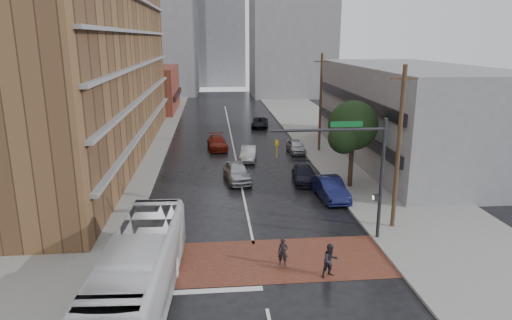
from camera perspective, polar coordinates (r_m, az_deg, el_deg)
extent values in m
plane|color=black|center=(24.35, 0.23, -13.01)|extent=(160.00, 160.00, 0.00)
cube|color=brown|center=(24.78, 0.12, -12.45)|extent=(14.00, 5.00, 0.02)
cube|color=gray|center=(48.67, -16.40, 0.87)|extent=(9.00, 90.00, 0.15)
cube|color=gray|center=(49.67, 10.63, 1.51)|extent=(9.00, 90.00, 0.15)
cube|color=brown|center=(46.99, -21.06, 17.17)|extent=(10.00, 44.00, 28.00)
cube|color=maroon|center=(76.45, -13.00, 8.65)|extent=(8.00, 16.00, 7.00)
cube|color=gray|center=(45.93, 18.64, 5.52)|extent=(11.00, 26.00, 9.00)
cube|color=gray|center=(100.20, -12.85, 17.24)|extent=(18.00, 16.00, 32.00)
cube|color=gray|center=(95.01, 4.57, 18.90)|extent=(16.00, 14.00, 36.00)
cube|color=gray|center=(116.42, -4.58, 15.21)|extent=(12.00, 10.00, 24.00)
cylinder|color=#332319|center=(36.30, 11.78, -0.40)|extent=(0.36, 0.36, 4.00)
sphere|color=black|center=(35.64, 12.04, 4.26)|extent=(3.80, 3.80, 3.80)
sphere|color=black|center=(34.78, 10.94, 2.71)|extent=(2.40, 2.40, 2.40)
sphere|color=black|center=(36.74, 12.81, 3.58)|extent=(2.60, 2.60, 2.60)
cylinder|color=#2D2D33|center=(26.86, 15.40, -2.52)|extent=(0.20, 0.20, 7.20)
cylinder|color=#2D2D33|center=(25.16, 9.03, 3.74)|extent=(6.40, 0.16, 0.16)
imported|color=gold|center=(24.83, 2.66, 1.39)|extent=(0.20, 0.16, 1.00)
cube|color=#0C5926|center=(25.38, 11.25, 4.42)|extent=(1.80, 0.05, 0.30)
cube|color=#2D2D33|center=(27.08, 14.76, -4.56)|extent=(0.30, 0.30, 0.35)
cylinder|color=#473321|center=(28.39, 17.37, 1.20)|extent=(0.26, 0.26, 10.00)
cube|color=#473321|center=(27.74, 18.05, 9.65)|extent=(1.60, 0.12, 0.12)
cylinder|color=#473321|center=(47.14, 8.07, 6.99)|extent=(0.26, 0.26, 10.00)
cube|color=#473321|center=(46.75, 8.26, 12.10)|extent=(1.60, 0.12, 0.12)
imported|color=silver|center=(21.20, -14.30, -13.15)|extent=(3.29, 11.57, 3.19)
imported|color=black|center=(24.06, 3.39, -11.41)|extent=(0.61, 0.47, 1.48)
imported|color=#262127|center=(23.20, 9.28, -12.30)|extent=(1.00, 0.89, 1.73)
imported|color=#B1B3B9|center=(37.52, -2.41, -1.51)|extent=(2.46, 4.84, 1.58)
imported|color=#B7BBC0|center=(43.97, -0.94, 0.82)|extent=(1.99, 4.25, 1.35)
imported|color=maroon|center=(48.67, -4.87, 2.17)|extent=(2.34, 4.89, 1.37)
imported|color=black|center=(60.57, 0.49, 4.71)|extent=(2.78, 4.83, 1.27)
imported|color=#12153F|center=(33.90, 9.26, -3.52)|extent=(2.01, 4.89, 1.58)
imported|color=black|center=(37.58, 6.04, -1.79)|extent=(2.17, 4.56, 1.28)
imported|color=#A7A9AF|center=(47.11, 5.00, 1.71)|extent=(1.69, 3.95, 1.33)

